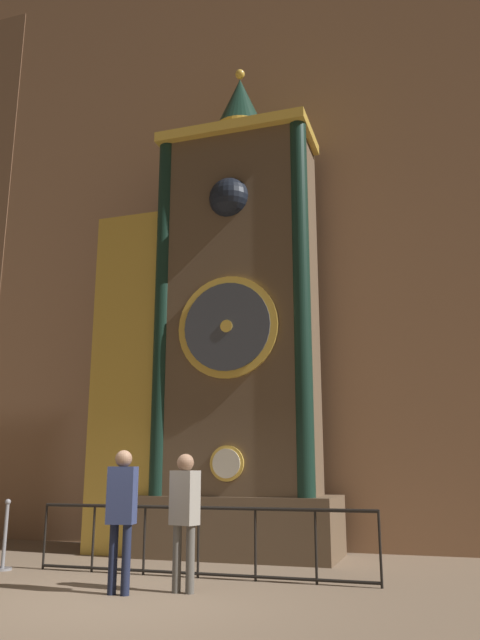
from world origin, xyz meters
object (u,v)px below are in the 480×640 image
(visitor_near, at_px, (122,506))
(stanchion_post, at_px, (4,547))
(clock_tower, at_px, (216,336))
(visitor_far, at_px, (185,507))

(visitor_near, distance_m, stanchion_post, 2.94)
(clock_tower, height_order, visitor_near, clock_tower)
(clock_tower, height_order, visitor_far, clock_tower)
(visitor_far, xyz_separation_m, stanchion_post, (-3.31, 0.83, -0.68))
(visitor_near, relative_size, visitor_far, 1.03)
(clock_tower, bearing_deg, visitor_near, -88.41)
(stanchion_post, bearing_deg, visitor_near, -24.29)
(visitor_near, relative_size, stanchion_post, 1.66)
(clock_tower, distance_m, stanchion_post, 5.07)
(clock_tower, height_order, stanchion_post, clock_tower)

